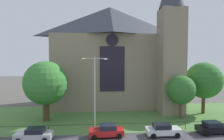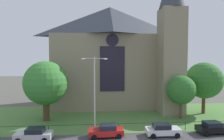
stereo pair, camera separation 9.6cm
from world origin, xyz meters
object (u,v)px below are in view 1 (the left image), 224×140
Objects in this scene: church_building at (114,55)px; parked_car_red at (106,131)px; parked_car_silver at (34,134)px; parked_car_black at (213,127)px; tree_left_near at (46,83)px; streetlamp_near at (95,86)px; tree_right_near at (181,90)px; parked_car_white at (163,130)px; tree_right_far at (204,80)px.

church_building reaches higher than parked_car_red.
parked_car_black is (22.14, 0.51, 0.00)m from parked_car_silver.
parked_car_black is at bearing -56.87° from church_building.
tree_left_near is 2.15× the size of parked_car_black.
parked_car_red is at bearing 177.91° from parked_car_black.
church_building is at bearing -100.82° from parked_car_red.
tree_left_near reaches higher than parked_car_silver.
parked_car_silver is at bearing -165.45° from streetlamp_near.
church_building is at bearing 76.16° from streetlamp_near.
parked_car_silver is 22.15m from parked_car_black.
streetlamp_near is 2.29× the size of parked_car_black.
tree_right_near is 14.73m from streetlamp_near.
streetlamp_near is 16.07m from parked_car_black.
streetlamp_near is 2.28× the size of parked_car_red.
church_building reaches higher than parked_car_silver.
parked_car_white is (8.40, -1.58, -5.32)m from streetlamp_near.
streetlamp_near is (-13.64, -5.34, 1.48)m from tree_right_near.
streetlamp_near is (-18.85, -8.00, 0.30)m from tree_right_far.
parked_car_white is at bearing 175.58° from parked_car_red.
parked_car_silver is (-7.04, -1.83, -5.32)m from streetlamp_near.
tree_left_near reaches higher than parked_car_red.
church_building reaches higher than tree_left_near.
parked_car_white is (15.83, -7.51, -5.04)m from tree_left_near.
tree_left_near is 2.16× the size of parked_car_silver.
church_building is 2.67× the size of streetlamp_near.
church_building is 6.11× the size of parked_car_silver.
parked_car_silver is (-25.88, -9.82, -5.02)m from tree_right_far.
tree_left_near is at bearing 178.38° from tree_right_near.
tree_right_far is 2.09× the size of parked_car_black.
parked_car_silver is (-10.94, -17.68, -9.53)m from church_building.
parked_car_red is 6.99m from parked_car_white.
parked_car_silver is at bearing 179.07° from parked_car_black.
parked_car_black is at bearing 177.56° from parked_car_red.
tree_left_near is 12.53m from parked_car_red.
tree_left_near is at bearing 159.92° from parked_car_black.
parked_car_red is at bearing -39.47° from tree_left_near.
church_building is 17.47m from tree_right_far.
parked_car_red is at bearing -151.79° from tree_right_far.
church_building is at bearing 120.88° from parked_car_black.
tree_right_far reaches higher than parked_car_white.
tree_right_far is 20.41m from parked_car_red.
tree_right_near reaches higher than parked_car_black.
tree_right_far is 20.48m from streetlamp_near.
streetlamp_near is at bearing -163.70° from parked_car_silver.
parked_car_red is (-2.49, -17.21, -9.53)m from church_building.
streetlamp_near reaches higher than tree_left_near.
parked_car_silver is at bearing -87.07° from tree_left_near.
streetlamp_near reaches higher than parked_car_black.
tree_right_near is 22.22m from parked_car_silver.
parked_car_white is 6.71m from parked_car_black.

